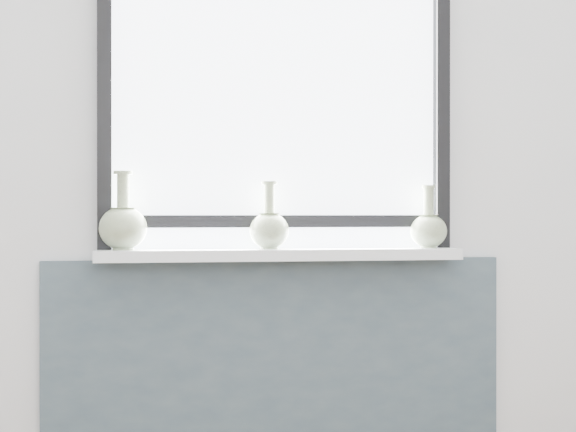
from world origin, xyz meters
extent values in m
cube|color=silver|center=(0.00, 1.81, 1.30)|extent=(3.60, 0.02, 2.60)
cube|color=#45565F|center=(0.00, 1.78, 0.43)|extent=(1.70, 0.03, 0.86)
cube|color=white|center=(0.00, 1.71, 0.88)|extent=(1.32, 0.18, 0.04)
cube|color=black|center=(-0.62, 1.76, 1.43)|extent=(0.05, 0.06, 1.05)
cube|color=black|center=(0.62, 1.76, 1.43)|extent=(0.05, 0.06, 1.05)
cube|color=black|center=(0.00, 1.76, 1.00)|extent=(1.20, 0.05, 0.04)
cube|color=white|center=(0.00, 1.79, 1.40)|extent=(1.20, 0.01, 1.00)
cylinder|color=#A1B389|center=(-0.56, 1.71, 0.90)|extent=(0.08, 0.08, 0.01)
ellipsoid|color=#A1B389|center=(-0.56, 1.71, 0.98)|extent=(0.17, 0.17, 0.15)
cone|color=#A1B389|center=(-0.56, 1.71, 1.04)|extent=(0.09, 0.09, 0.03)
cylinder|color=#A1B389|center=(-0.56, 1.71, 1.10)|extent=(0.04, 0.04, 0.14)
cylinder|color=#A1B389|center=(-0.56, 1.71, 1.17)|extent=(0.07, 0.07, 0.01)
cylinder|color=#A1B389|center=(-0.04, 1.72, 0.90)|extent=(0.06, 0.06, 0.01)
ellipsoid|color=#A1B389|center=(-0.04, 1.72, 0.97)|extent=(0.14, 0.14, 0.13)
cone|color=#A1B389|center=(-0.04, 1.72, 1.02)|extent=(0.08, 0.08, 0.03)
cylinder|color=#A1B389|center=(-0.04, 1.72, 1.07)|extent=(0.04, 0.04, 0.12)
cylinder|color=#A1B389|center=(-0.04, 1.72, 1.14)|extent=(0.06, 0.06, 0.01)
cylinder|color=#A1B389|center=(0.56, 1.71, 0.90)|extent=(0.06, 0.06, 0.01)
ellipsoid|color=#A1B389|center=(0.56, 1.71, 0.96)|extent=(0.14, 0.14, 0.13)
cone|color=#A1B389|center=(0.56, 1.71, 1.01)|extent=(0.07, 0.07, 0.03)
cylinder|color=#A1B389|center=(0.56, 1.71, 1.06)|extent=(0.04, 0.04, 0.12)
cylinder|color=#A1B389|center=(0.56, 1.71, 1.13)|extent=(0.05, 0.05, 0.01)
camera|label=1|loc=(-0.51, -1.43, 1.03)|focal=55.00mm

